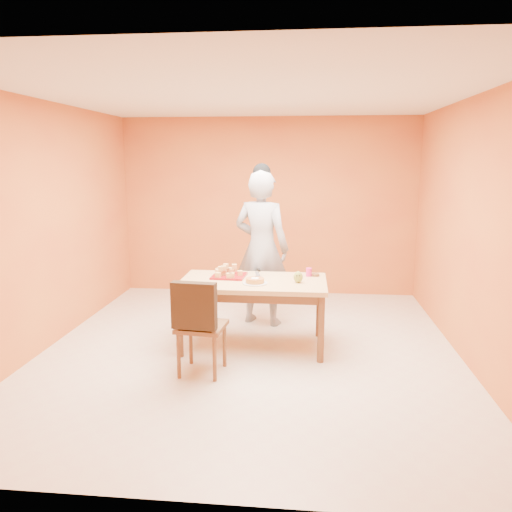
# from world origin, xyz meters

# --- Properties ---
(floor) EXTENTS (5.00, 5.00, 0.00)m
(floor) POSITION_xyz_m (0.00, 0.00, 0.00)
(floor) COLOR beige
(floor) RESTS_ON ground
(ceiling) EXTENTS (5.00, 5.00, 0.00)m
(ceiling) POSITION_xyz_m (0.00, 0.00, 2.70)
(ceiling) COLOR silver
(ceiling) RESTS_ON wall_back
(wall_back) EXTENTS (4.50, 0.00, 4.50)m
(wall_back) POSITION_xyz_m (0.00, 2.50, 1.35)
(wall_back) COLOR orange
(wall_back) RESTS_ON floor
(wall_left) EXTENTS (0.00, 5.00, 5.00)m
(wall_left) POSITION_xyz_m (-2.25, 0.00, 1.35)
(wall_left) COLOR orange
(wall_left) RESTS_ON floor
(wall_right) EXTENTS (0.00, 5.00, 5.00)m
(wall_right) POSITION_xyz_m (2.25, 0.00, 1.35)
(wall_right) COLOR orange
(wall_right) RESTS_ON floor
(dining_table) EXTENTS (1.60, 0.90, 0.76)m
(dining_table) POSITION_xyz_m (0.02, 0.14, 0.67)
(dining_table) COLOR tan
(dining_table) RESTS_ON floor
(dining_chair) EXTENTS (0.49, 0.55, 0.96)m
(dining_chair) POSITION_xyz_m (-0.40, -0.63, 0.50)
(dining_chair) COLOR brown
(dining_chair) RESTS_ON floor
(pastry_pile) EXTENTS (0.33, 0.33, 0.11)m
(pastry_pile) POSITION_xyz_m (-0.27, 0.28, 0.84)
(pastry_pile) COLOR #E2A960
(pastry_pile) RESTS_ON pastry_platter
(person) EXTENTS (0.81, 0.65, 1.94)m
(person) POSITION_xyz_m (0.04, 0.97, 0.97)
(person) COLOR gray
(person) RESTS_ON floor
(pastry_platter) EXTENTS (0.39, 0.39, 0.02)m
(pastry_platter) POSITION_xyz_m (-0.27, 0.28, 0.77)
(pastry_platter) COLOR maroon
(pastry_platter) RESTS_ON dining_table
(red_dinner_plate) EXTENTS (0.35, 0.35, 0.02)m
(red_dinner_plate) POSITION_xyz_m (-0.26, 0.37, 0.77)
(red_dinner_plate) COLOR maroon
(red_dinner_plate) RESTS_ON dining_table
(white_cake_plate) EXTENTS (0.28, 0.28, 0.01)m
(white_cake_plate) POSITION_xyz_m (0.06, -0.01, 0.77)
(white_cake_plate) COLOR silver
(white_cake_plate) RESTS_ON dining_table
(sponge_cake) EXTENTS (0.24, 0.24, 0.04)m
(sponge_cake) POSITION_xyz_m (0.06, -0.01, 0.79)
(sponge_cake) COLOR gold
(sponge_cake) RESTS_ON white_cake_plate
(cake_server) EXTENTS (0.09, 0.23, 0.01)m
(cake_server) POSITION_xyz_m (0.07, 0.17, 0.82)
(cake_server) COLOR silver
(cake_server) RESTS_ON sponge_cake
(egg_ornament) EXTENTS (0.11, 0.10, 0.13)m
(egg_ornament) POSITION_xyz_m (0.52, 0.08, 0.82)
(egg_ornament) COLOR olive
(egg_ornament) RESTS_ON dining_table
(magenta_glass) EXTENTS (0.08, 0.08, 0.10)m
(magenta_glass) POSITION_xyz_m (0.63, 0.40, 0.81)
(magenta_glass) COLOR #D41F76
(magenta_glass) RESTS_ON dining_table
(checker_tin) EXTENTS (0.10, 0.10, 0.03)m
(checker_tin) POSITION_xyz_m (0.70, 0.41, 0.77)
(checker_tin) COLOR #35200E
(checker_tin) RESTS_ON dining_table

